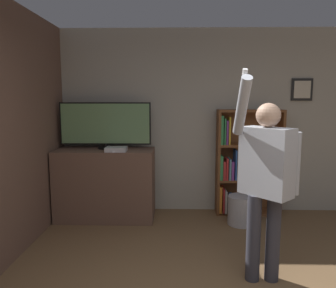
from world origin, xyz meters
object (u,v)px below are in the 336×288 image
at_px(television, 105,125).
at_px(bookshelf, 242,165).
at_px(game_console, 116,149).
at_px(waste_bin, 241,210).
at_px(person, 266,175).

relative_size(television, bookshelf, 0.83).
height_order(game_console, waste_bin, game_console).
bearing_deg(game_console, bookshelf, 12.68).
xyz_separation_m(television, bookshelf, (1.95, 0.16, -0.60)).
xyz_separation_m(game_console, person, (1.61, -1.43, -0.01)).
xyz_separation_m(television, waste_bin, (1.87, -0.28, -1.13)).
distance_m(television, bookshelf, 2.05).
height_order(television, game_console, television).
height_order(person, waste_bin, person).
relative_size(television, waste_bin, 3.25).
bearing_deg(television, waste_bin, -8.44).
height_order(television, waste_bin, television).
bearing_deg(waste_bin, television, 171.56).
bearing_deg(waste_bin, game_console, 178.52).
bearing_deg(bookshelf, game_console, -167.32).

